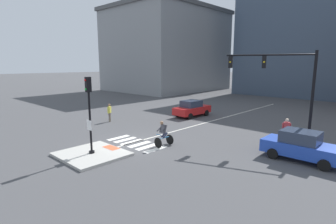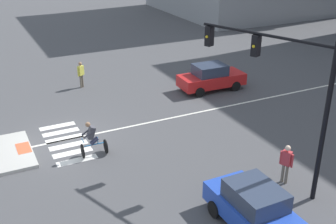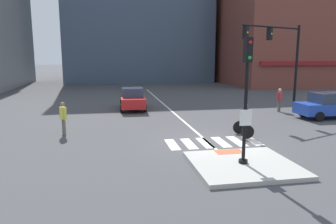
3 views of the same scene
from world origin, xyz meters
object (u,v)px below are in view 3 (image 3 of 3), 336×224
cyclist (244,119)px  car_blue_cross_right (329,106)px  pedestrian_waiting_far_side (280,98)px  traffic_light_mast (281,51)px  car_red_westbound_far (133,99)px  pedestrian_at_curb_left (63,116)px  signal_pole (246,89)px

cyclist → car_blue_cross_right: bearing=25.0°
car_blue_cross_right → pedestrian_waiting_far_side: size_ratio=2.46×
traffic_light_mast → car_blue_cross_right: size_ratio=1.47×
car_red_westbound_far → pedestrian_at_curb_left: size_ratio=2.49×
car_red_westbound_far → pedestrian_at_curb_left: bearing=-119.1°
cyclist → pedestrian_at_curb_left: 8.95m
traffic_light_mast → pedestrian_at_curb_left: 14.73m
pedestrian_at_curb_left → pedestrian_waiting_far_side: bearing=16.7°
cyclist → pedestrian_waiting_far_side: 8.25m
car_blue_cross_right → cyclist: 8.01m
signal_pole → car_red_westbound_far: 13.60m
signal_pole → pedestrian_at_curb_left: (-6.91, 6.01, -1.81)m
pedestrian_at_curb_left → signal_pole: bearing=-41.0°
pedestrian_at_curb_left → car_blue_cross_right: bearing=5.2°
signal_pole → car_blue_cross_right: bearing=39.4°
car_red_westbound_far → pedestrian_waiting_far_side: pedestrian_waiting_far_side is taller
traffic_light_mast → cyclist: bearing=-131.2°
signal_pole → car_blue_cross_right: 11.92m
cyclist → car_red_westbound_far: bearing=117.8°
signal_pole → pedestrian_at_curb_left: size_ratio=2.62×
signal_pole → pedestrian_waiting_far_side: bearing=54.7°
traffic_light_mast → cyclist: (-5.09, -5.81, -3.38)m
pedestrian_at_curb_left → pedestrian_waiting_far_side: 14.81m
signal_pole → car_blue_cross_right: signal_pole is taller
traffic_light_mast → pedestrian_waiting_far_side: bearing=46.1°
car_blue_cross_right → cyclist: cyclist is taller
signal_pole → pedestrian_waiting_far_side: 12.71m
signal_pole → traffic_light_mast: size_ratio=0.72×
cyclist → traffic_light_mast: bearing=48.8°
pedestrian_at_curb_left → pedestrian_waiting_far_side: size_ratio=1.00×
car_blue_cross_right → pedestrian_at_curb_left: bearing=-174.8°
signal_pole → pedestrian_at_curb_left: bearing=139.0°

